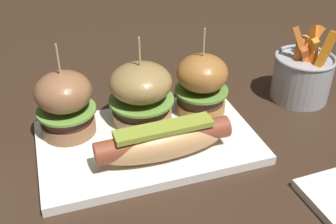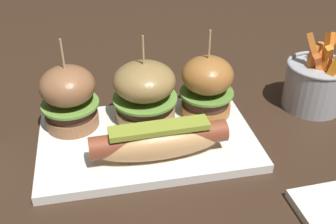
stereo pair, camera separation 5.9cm
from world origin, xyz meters
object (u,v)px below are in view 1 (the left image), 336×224
object	(u,v)px
slider_center	(141,93)
slider_right	(202,83)
hot_dog	(164,141)
slider_left	(65,103)
fries_bucket	(302,75)
platter_main	(148,142)

from	to	relation	value
slider_center	slider_right	size ratio (longest dim) A/B	0.98
hot_dog	slider_right	xyz separation A→B (m)	(0.09, 0.10, 0.02)
slider_left	fries_bucket	bearing A→B (deg)	-0.12
platter_main	slider_left	bearing A→B (deg)	153.77
slider_center	slider_right	xyz separation A→B (m)	(0.10, -0.00, 0.00)
platter_main	fries_bucket	xyz separation A→B (m)	(0.30, 0.05, 0.04)
slider_left	slider_right	size ratio (longest dim) A/B	1.01
fries_bucket	hot_dog	bearing A→B (deg)	-160.49
slider_right	hot_dog	bearing A→B (deg)	-134.01
slider_left	slider_center	xyz separation A→B (m)	(0.12, -0.00, -0.00)
slider_right	slider_left	bearing A→B (deg)	178.70
hot_dog	platter_main	bearing A→B (deg)	101.78
slider_left	hot_dog	bearing A→B (deg)	-40.76
hot_dog	slider_right	world-z (taller)	slider_right
hot_dog	slider_right	bearing A→B (deg)	45.99
platter_main	slider_left	world-z (taller)	slider_left
fries_bucket	slider_right	bearing A→B (deg)	-178.81
platter_main	hot_dog	bearing A→B (deg)	-78.22
slider_center	hot_dog	bearing A→B (deg)	-87.44
slider_left	platter_main	bearing A→B (deg)	-26.23
slider_center	fries_bucket	world-z (taller)	slider_center
slider_left	fries_bucket	distance (m)	0.41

